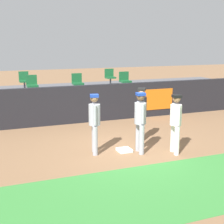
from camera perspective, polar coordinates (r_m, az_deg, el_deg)
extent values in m
plane|color=#846042|center=(10.00, 2.77, -6.52)|extent=(60.00, 60.00, 0.00)
cube|color=#388438|center=(7.74, 11.39, -12.49)|extent=(18.00, 2.80, 0.01)
cube|color=white|center=(9.81, 2.15, -6.64)|extent=(0.40, 0.40, 0.08)
cylinder|color=white|center=(9.85, 10.57, -4.41)|extent=(0.14, 0.14, 0.85)
cylinder|color=white|center=(9.58, 11.23, -4.92)|extent=(0.14, 0.14, 0.85)
cylinder|color=white|center=(9.53, 11.07, -0.49)|extent=(0.38, 0.38, 0.60)
sphere|color=#8C6647|center=(9.44, 11.19, 2.29)|extent=(0.22, 0.22, 0.22)
cube|color=black|center=(9.43, 11.21, 2.72)|extent=(0.27, 0.27, 0.08)
cylinder|color=white|center=(9.71, 10.65, -0.12)|extent=(0.09, 0.09, 0.56)
cylinder|color=white|center=(9.35, 11.52, -0.63)|extent=(0.09, 0.09, 0.56)
ellipsoid|color=brown|center=(9.80, 11.12, -1.47)|extent=(0.16, 0.22, 0.28)
cylinder|color=#9EA3AD|center=(9.68, -3.10, -4.49)|extent=(0.15, 0.15, 0.86)
cylinder|color=#9EA3AD|center=(9.38, -2.95, -5.03)|extent=(0.15, 0.15, 0.86)
cylinder|color=#9EA3AD|center=(9.34, -3.07, -0.46)|extent=(0.40, 0.40, 0.61)
sphere|color=#8C6647|center=(9.25, -3.11, 2.40)|extent=(0.22, 0.22, 0.22)
cube|color=#193899|center=(9.24, -3.11, 2.85)|extent=(0.29, 0.29, 0.08)
cylinder|color=#9EA3AD|center=(9.54, -3.17, -0.08)|extent=(0.09, 0.09, 0.57)
cylinder|color=#9EA3AD|center=(9.14, -2.98, -0.61)|extent=(0.09, 0.09, 0.57)
cylinder|color=#9EA3AD|center=(9.77, 4.57, -4.30)|extent=(0.15, 0.15, 0.88)
cylinder|color=#9EA3AD|center=(9.48, 5.19, -4.83)|extent=(0.15, 0.15, 0.88)
cylinder|color=#9EA3AD|center=(9.44, 4.96, -0.22)|extent=(0.38, 0.38, 0.62)
sphere|color=brown|center=(9.35, 5.01, 2.67)|extent=(0.23, 0.23, 0.23)
cube|color=#193899|center=(9.34, 5.02, 3.12)|extent=(0.27, 0.27, 0.08)
cylinder|color=#9EA3AD|center=(9.62, 4.56, 0.15)|extent=(0.09, 0.09, 0.58)
cylinder|color=#9EA3AD|center=(9.25, 5.38, -0.36)|extent=(0.09, 0.09, 0.58)
cylinder|color=#4C4C51|center=(10.92, 5.19, -2.59)|extent=(0.15, 0.15, 0.86)
cylinder|color=#4C4C51|center=(10.62, 4.97, -3.01)|extent=(0.15, 0.15, 0.86)
cylinder|color=black|center=(10.60, 5.16, 1.04)|extent=(0.46, 0.46, 0.61)
sphere|color=tan|center=(10.52, 5.20, 3.57)|extent=(0.22, 0.22, 0.22)
cube|color=black|center=(10.51, 5.21, 3.97)|extent=(0.33, 0.33, 0.08)
cylinder|color=black|center=(10.80, 5.29, 1.34)|extent=(0.09, 0.09, 0.57)
cylinder|color=black|center=(10.40, 5.02, 0.93)|extent=(0.09, 0.09, 0.57)
cube|color=black|center=(13.27, -3.93, 1.49)|extent=(18.00, 0.24, 1.50)
cube|color=orange|center=(14.35, 7.87, 2.21)|extent=(1.50, 0.02, 0.90)
cube|color=#59595E|center=(15.75, -6.74, 2.19)|extent=(18.00, 4.80, 1.00)
cylinder|color=#4C4C51|center=(15.23, 2.34, 4.59)|extent=(0.08, 0.08, 0.40)
cube|color=#19592D|center=(15.20, 2.35, 5.34)|extent=(0.47, 0.44, 0.08)
cube|color=#19592D|center=(15.35, 2.07, 6.31)|extent=(0.47, 0.06, 0.40)
cylinder|color=#4C4C51|center=(16.86, -0.28, 5.34)|extent=(0.08, 0.08, 0.40)
cube|color=#19592D|center=(16.84, -0.28, 6.01)|extent=(0.48, 0.44, 0.08)
cube|color=#19592D|center=(16.99, -0.51, 6.88)|extent=(0.48, 0.06, 0.40)
cylinder|color=#4C4C51|center=(14.08, -13.66, 3.64)|extent=(0.08, 0.08, 0.40)
cube|color=#19592D|center=(14.06, -13.70, 4.45)|extent=(0.45, 0.44, 0.08)
cube|color=#19592D|center=(14.21, -13.86, 5.50)|extent=(0.45, 0.06, 0.40)
cylinder|color=#4C4C51|center=(14.47, -5.93, 4.14)|extent=(0.08, 0.08, 0.40)
cube|color=#19592D|center=(14.45, -5.95, 4.93)|extent=(0.45, 0.44, 0.08)
cube|color=#19592D|center=(14.60, -6.17, 5.95)|extent=(0.45, 0.06, 0.40)
cylinder|color=#4C4C51|center=(15.84, -14.98, 4.48)|extent=(0.08, 0.08, 0.40)
cube|color=#19592D|center=(15.82, -15.02, 5.20)|extent=(0.44, 0.44, 0.08)
cube|color=#19592D|center=(15.98, -15.15, 6.13)|extent=(0.44, 0.06, 0.40)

